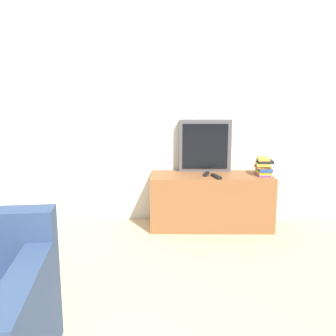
{
  "coord_description": "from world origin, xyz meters",
  "views": [
    {
      "loc": [
        0.24,
        -1.14,
        1.4
      ],
      "look_at": [
        0.21,
        2.15,
        0.74
      ],
      "focal_mm": 42.0,
      "sensor_mm": 36.0,
      "label": 1
    }
  ],
  "objects_px": {
    "tv_stand": "(211,201)",
    "remote_secondary": "(216,176)",
    "book_stack": "(264,167)",
    "remote_on_stand": "(206,174)",
    "television": "(205,146)"
  },
  "relations": [
    {
      "from": "book_stack",
      "to": "remote_on_stand",
      "type": "relative_size",
      "value": 1.42
    },
    {
      "from": "television",
      "to": "remote_on_stand",
      "type": "height_order",
      "value": "television"
    },
    {
      "from": "television",
      "to": "remote_secondary",
      "type": "relative_size",
      "value": 2.89
    },
    {
      "from": "remote_on_stand",
      "to": "remote_secondary",
      "type": "xyz_separation_m",
      "value": [
        0.09,
        -0.11,
        0.0
      ]
    },
    {
      "from": "remote_on_stand",
      "to": "tv_stand",
      "type": "bearing_deg",
      "value": 13.73
    },
    {
      "from": "book_stack",
      "to": "tv_stand",
      "type": "bearing_deg",
      "value": -179.98
    },
    {
      "from": "book_stack",
      "to": "remote_secondary",
      "type": "xyz_separation_m",
      "value": [
        -0.49,
        -0.13,
        -0.07
      ]
    },
    {
      "from": "television",
      "to": "remote_on_stand",
      "type": "distance_m",
      "value": 0.33
    },
    {
      "from": "tv_stand",
      "to": "remote_secondary",
      "type": "distance_m",
      "value": 0.31
    },
    {
      "from": "book_stack",
      "to": "remote_secondary",
      "type": "height_order",
      "value": "book_stack"
    },
    {
      "from": "book_stack",
      "to": "remote_on_stand",
      "type": "height_order",
      "value": "book_stack"
    },
    {
      "from": "television",
      "to": "remote_on_stand",
      "type": "bearing_deg",
      "value": -89.71
    },
    {
      "from": "remote_on_stand",
      "to": "remote_secondary",
      "type": "relative_size",
      "value": 0.86
    },
    {
      "from": "tv_stand",
      "to": "remote_on_stand",
      "type": "bearing_deg",
      "value": -166.27
    },
    {
      "from": "television",
      "to": "remote_on_stand",
      "type": "relative_size",
      "value": 3.37
    }
  ]
}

